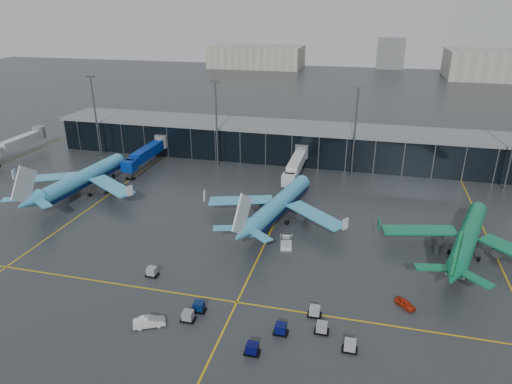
% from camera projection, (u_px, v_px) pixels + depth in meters
% --- Properties ---
extents(ground, '(600.00, 600.00, 0.00)m').
position_uv_depth(ground, '(210.00, 251.00, 90.93)').
color(ground, '#282B2D').
rests_on(ground, ground).
extents(terminal_pier, '(142.00, 17.00, 10.70)m').
position_uv_depth(terminal_pier, '(274.00, 141.00, 144.45)').
color(terminal_pier, black).
rests_on(terminal_pier, ground).
extents(jet_bridges, '(94.00, 27.50, 7.20)m').
position_uv_depth(jet_bridges, '(146.00, 153.00, 135.59)').
color(jet_bridges, '#595B60').
rests_on(jet_bridges, ground).
extents(flood_masts, '(203.00, 0.50, 25.50)m').
position_uv_depth(flood_masts, '(283.00, 125.00, 129.37)').
color(flood_masts, '#595B60').
rests_on(flood_masts, ground).
extents(distant_hangars, '(260.00, 71.00, 22.00)m').
position_uv_depth(distant_hangars, '(406.00, 61.00, 318.54)').
color(distant_hangars, '#B2AD99').
rests_on(distant_hangars, ground).
extents(taxi_lines, '(220.00, 120.00, 0.02)m').
position_uv_depth(taxi_lines, '(270.00, 232.00, 98.19)').
color(taxi_lines, gold).
rests_on(taxi_lines, ground).
extents(airliner_arkefly, '(39.82, 44.42, 12.75)m').
position_uv_depth(airliner_arkefly, '(82.00, 169.00, 116.91)').
color(airliner_arkefly, '#43ADDE').
rests_on(airliner_arkefly, ground).
extents(airliner_klm_near, '(42.58, 46.29, 12.23)m').
position_uv_depth(airliner_klm_near, '(280.00, 194.00, 102.26)').
color(airliner_klm_near, '#40A5D3').
rests_on(airliner_klm_near, ground).
extents(airliner_aer_lingus, '(43.91, 47.04, 11.91)m').
position_uv_depth(airliner_aer_lingus, '(470.00, 226.00, 87.85)').
color(airliner_aer_lingus, '#0D734A').
rests_on(airliner_aer_lingus, ground).
extents(baggage_carts, '(38.04, 16.39, 1.70)m').
position_uv_depth(baggage_carts, '(254.00, 318.00, 70.19)').
color(baggage_carts, black).
rests_on(baggage_carts, ground).
extents(mobile_airstair, '(2.73, 3.54, 3.45)m').
position_uv_depth(mobile_airstair, '(286.00, 244.00, 91.96)').
color(mobile_airstair, silver).
rests_on(mobile_airstair, ground).
extents(service_van_red, '(3.62, 3.65, 1.25)m').
position_uv_depth(service_van_red, '(405.00, 304.00, 73.88)').
color(service_van_red, '#B6280E').
rests_on(service_van_red, ground).
extents(service_van_white, '(5.06, 3.70, 1.59)m').
position_uv_depth(service_van_white, '(149.00, 322.00, 69.40)').
color(service_van_white, silver).
rests_on(service_van_white, ground).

